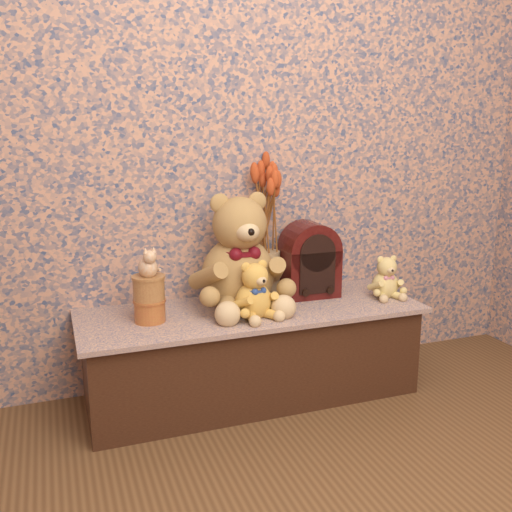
{
  "coord_description": "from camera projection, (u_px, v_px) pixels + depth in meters",
  "views": [
    {
      "loc": [
        -0.78,
        -0.93,
        1.16
      ],
      "look_at": [
        0.0,
        1.2,
        0.64
      ],
      "focal_mm": 40.28,
      "sensor_mm": 36.0,
      "label": 1
    }
  ],
  "objects": [
    {
      "name": "biscuit_tin_lower",
      "position": [
        150.0,
        311.0,
        2.26
      ],
      "size": [
        0.14,
        0.14,
        0.09
      ],
      "primitive_type": "cylinder",
      "rotation": [
        0.0,
        0.0,
        -0.2
      ],
      "color": "gold",
      "rests_on": "display_shelf"
    },
    {
      "name": "display_shelf",
      "position": [
        252.0,
        353.0,
        2.48
      ],
      "size": [
        1.45,
        0.52,
        0.4
      ],
      "primitive_type": "cube",
      "color": "navy",
      "rests_on": "ground"
    },
    {
      "name": "cathedral_radio",
      "position": [
        309.0,
        259.0,
        2.59
      ],
      "size": [
        0.25,
        0.18,
        0.34
      ],
      "primitive_type": null,
      "rotation": [
        0.0,
        0.0,
        -0.03
      ],
      "color": "#3E0B0B",
      "rests_on": "display_shelf"
    },
    {
      "name": "cat_figurine",
      "position": [
        148.0,
        261.0,
        2.22
      ],
      "size": [
        0.1,
        0.11,
        0.12
      ],
      "primitive_type": null,
      "rotation": [
        0.0,
        0.0,
        0.15
      ],
      "color": "silver",
      "rests_on": "biscuit_tin_upper"
    },
    {
      "name": "teddy_medium",
      "position": [
        253.0,
        287.0,
        2.31
      ],
      "size": [
        0.24,
        0.27,
        0.25
      ],
      "primitive_type": null,
      "rotation": [
        0.0,
        0.0,
        0.22
      ],
      "color": "gold",
      "rests_on": "display_shelf"
    },
    {
      "name": "dried_stalks",
      "position": [
        267.0,
        200.0,
        2.53
      ],
      "size": [
        0.24,
        0.24,
        0.47
      ],
      "primitive_type": null,
      "rotation": [
        0.0,
        0.0,
        0.0
      ],
      "color": "#BD441E",
      "rests_on": "ceramic_vase"
    },
    {
      "name": "teddy_large",
      "position": [
        238.0,
        246.0,
        2.42
      ],
      "size": [
        0.42,
        0.5,
        0.52
      ],
      "primitive_type": null,
      "rotation": [
        0.0,
        0.0,
        0.02
      ],
      "color": "olive",
      "rests_on": "display_shelf"
    },
    {
      "name": "teddy_small",
      "position": [
        386.0,
        275.0,
        2.58
      ],
      "size": [
        0.18,
        0.21,
        0.2
      ],
      "primitive_type": null,
      "rotation": [
        0.0,
        0.0,
        -0.09
      ],
      "color": "#D1BA63",
      "rests_on": "display_shelf"
    },
    {
      "name": "ceramic_vase",
      "position": [
        266.0,
        273.0,
        2.6
      ],
      "size": [
        0.16,
        0.16,
        0.2
      ],
      "primitive_type": "cylinder",
      "rotation": [
        0.0,
        0.0,
        0.39
      ],
      "color": "tan",
      "rests_on": "display_shelf"
    },
    {
      "name": "biscuit_tin_upper",
      "position": [
        149.0,
        288.0,
        2.24
      ],
      "size": [
        0.15,
        0.15,
        0.1
      ],
      "primitive_type": "cylinder",
      "rotation": [
        0.0,
        0.0,
        -0.28
      ],
      "color": "tan",
      "rests_on": "biscuit_tin_lower"
    }
  ]
}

